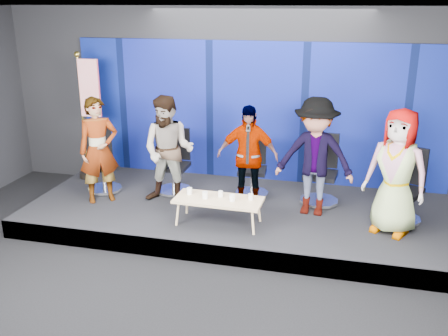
# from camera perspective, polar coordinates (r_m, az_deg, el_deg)

# --- Properties ---
(ground) EXTENTS (10.00, 10.00, 0.00)m
(ground) POSITION_cam_1_polar(r_m,az_deg,el_deg) (6.44, -3.22, -15.23)
(ground) COLOR black
(ground) RESTS_ON ground
(room_walls) EXTENTS (10.02, 8.02, 3.51)m
(room_walls) POSITION_cam_1_polar(r_m,az_deg,el_deg) (5.48, -3.67, 6.41)
(room_walls) COLOR black
(room_walls) RESTS_ON ground
(riser) EXTENTS (7.00, 3.00, 0.30)m
(riser) POSITION_cam_1_polar(r_m,az_deg,el_deg) (8.50, 1.72, -5.24)
(riser) COLOR black
(riser) RESTS_ON ground
(backdrop) EXTENTS (7.00, 0.08, 2.60)m
(backdrop) POSITION_cam_1_polar(r_m,az_deg,el_deg) (9.41, 3.70, 6.39)
(backdrop) COLOR navy
(backdrop) RESTS_ON riser
(chair_a) EXTENTS (0.88, 0.88, 1.11)m
(chair_a) POSITION_cam_1_polar(r_m,az_deg,el_deg) (9.26, -13.66, -0.31)
(chair_a) COLOR silver
(chair_a) RESTS_ON riser
(panelist_a) EXTENTS (0.78, 0.74, 1.80)m
(panelist_a) POSITION_cam_1_polar(r_m,az_deg,el_deg) (8.62, -14.12, 1.98)
(panelist_a) COLOR black
(panelist_a) RESTS_ON riser
(chair_b) EXTENTS (0.64, 0.64, 1.13)m
(chair_b) POSITION_cam_1_polar(r_m,az_deg,el_deg) (8.98, -5.66, -0.40)
(chair_b) COLOR silver
(chair_b) RESTS_ON riser
(panelist_b) EXTENTS (0.90, 0.70, 1.83)m
(panelist_b) POSITION_cam_1_polar(r_m,az_deg,el_deg) (8.34, -6.35, 2.00)
(panelist_b) COLOR black
(panelist_b) RESTS_ON riser
(chair_c) EXTENTS (0.64, 0.64, 1.06)m
(chair_c) POSITION_cam_1_polar(r_m,az_deg,el_deg) (8.82, 3.27, -0.87)
(chair_c) COLOR silver
(chair_c) RESTS_ON riser
(panelist_c) EXTENTS (1.04, 0.50, 1.71)m
(panelist_c) POSITION_cam_1_polar(r_m,az_deg,el_deg) (8.19, 2.70, 1.34)
(panelist_c) COLOR black
(panelist_c) RESTS_ON riser
(chair_d) EXTENTS (0.72, 0.72, 1.17)m
(chair_d) POSITION_cam_1_polar(r_m,az_deg,el_deg) (8.61, 10.97, -1.42)
(chair_d) COLOR silver
(chair_d) RESTS_ON riser
(panelist_d) EXTENTS (1.29, 0.81, 1.90)m
(panelist_d) POSITION_cam_1_polar(r_m,az_deg,el_deg) (7.96, 10.34, 1.24)
(panelist_d) COLOR black
(panelist_d) RESTS_ON riser
(chair_e) EXTENTS (0.87, 0.87, 1.15)m
(chair_e) POSITION_cam_1_polar(r_m,az_deg,el_deg) (8.25, 19.81, -3.16)
(chair_e) COLOR silver
(chair_e) RESTS_ON riser
(panelist_e) EXTENTS (1.08, 0.93, 1.87)m
(panelist_e) POSITION_cam_1_polar(r_m,az_deg,el_deg) (7.60, 19.11, -0.46)
(panelist_e) COLOR black
(panelist_e) RESTS_ON riser
(coffee_table) EXTENTS (1.36, 0.60, 0.41)m
(coffee_table) POSITION_cam_1_polar(r_m,az_deg,el_deg) (7.63, -0.63, -3.76)
(coffee_table) COLOR tan
(coffee_table) RESTS_ON riser
(mug_a) EXTENTS (0.09, 0.09, 0.10)m
(mug_a) POSITION_cam_1_polar(r_m,az_deg,el_deg) (7.79, -3.98, -2.65)
(mug_a) COLOR white
(mug_a) RESTS_ON coffee_table
(mug_b) EXTENTS (0.09, 0.09, 0.11)m
(mug_b) POSITION_cam_1_polar(r_m,az_deg,el_deg) (7.62, -2.18, -3.12)
(mug_b) COLOR white
(mug_b) RESTS_ON coffee_table
(mug_c) EXTENTS (0.08, 0.08, 0.09)m
(mug_c) POSITION_cam_1_polar(r_m,az_deg,el_deg) (7.68, -0.40, -2.98)
(mug_c) COLOR white
(mug_c) RESTS_ON coffee_table
(mug_d) EXTENTS (0.09, 0.09, 0.10)m
(mug_d) POSITION_cam_1_polar(r_m,az_deg,el_deg) (7.51, 0.94, -3.44)
(mug_d) COLOR white
(mug_d) RESTS_ON coffee_table
(mug_e) EXTENTS (0.08, 0.08, 0.09)m
(mug_e) POSITION_cam_1_polar(r_m,az_deg,el_deg) (7.58, 3.07, -3.31)
(mug_e) COLOR white
(mug_e) RESTS_ON coffee_table
(flag_stand) EXTENTS (0.55, 0.32, 2.42)m
(flag_stand) POSITION_cam_1_polar(r_m,az_deg,el_deg) (9.72, -15.28, 6.04)
(flag_stand) COLOR black
(flag_stand) RESTS_ON riser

